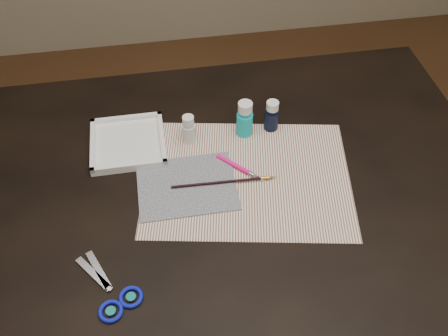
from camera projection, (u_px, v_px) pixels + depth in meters
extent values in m
cube|color=#422614|center=(224.00, 325.00, 1.72)|extent=(3.50, 3.50, 0.02)
cube|color=black|center=(224.00, 267.00, 1.44)|extent=(1.30, 0.90, 0.75)
cube|color=white|center=(247.00, 177.00, 1.17)|extent=(0.54, 0.45, 0.00)
cube|color=black|center=(187.00, 185.00, 1.15)|extent=(0.23, 0.18, 0.00)
cylinder|color=silver|center=(189.00, 129.00, 1.22)|extent=(0.04, 0.04, 0.08)
cylinder|color=#10BABF|center=(245.00, 119.00, 1.23)|extent=(0.04, 0.04, 0.10)
cylinder|color=black|center=(272.00, 116.00, 1.25)|extent=(0.04, 0.04, 0.09)
cube|color=white|center=(128.00, 142.00, 1.23)|extent=(0.18, 0.18, 0.02)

